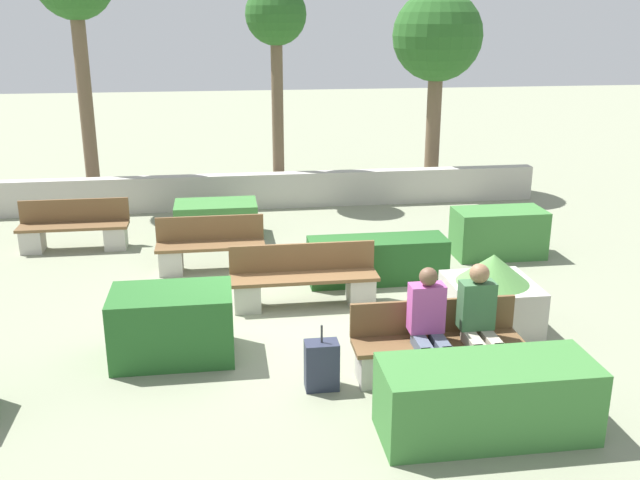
{
  "coord_description": "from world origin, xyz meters",
  "views": [
    {
      "loc": [
        -0.9,
        -8.86,
        3.9
      ],
      "look_at": [
        0.42,
        0.5,
        0.9
      ],
      "focal_mm": 40.0,
      "sensor_mm": 36.0,
      "label": 1
    }
  ],
  "objects_px": {
    "person_seated_man": "(480,319)",
    "bench_left_side": "(304,283)",
    "bench_back": "(74,231)",
    "tree_center_left": "(276,25)",
    "planter_corner_left": "(491,295)",
    "tree_center_right": "(437,39)",
    "person_seated_woman": "(429,323)",
    "bench_right_side": "(211,251)",
    "suitcase": "(322,365)",
    "bench_front": "(437,349)"
  },
  "relations": [
    {
      "from": "suitcase",
      "to": "tree_center_right",
      "type": "relative_size",
      "value": 0.17
    },
    {
      "from": "bench_right_side",
      "to": "person_seated_woman",
      "type": "relative_size",
      "value": 1.3
    },
    {
      "from": "person_seated_woman",
      "to": "bench_right_side",
      "type": "bearing_deg",
      "value": 120.64
    },
    {
      "from": "bench_right_side",
      "to": "suitcase",
      "type": "bearing_deg",
      "value": -83.65
    },
    {
      "from": "tree_center_right",
      "to": "person_seated_woman",
      "type": "bearing_deg",
      "value": -106.72
    },
    {
      "from": "person_seated_man",
      "to": "suitcase",
      "type": "bearing_deg",
      "value": 178.57
    },
    {
      "from": "bench_left_side",
      "to": "tree_center_right",
      "type": "distance_m",
      "value": 8.02
    },
    {
      "from": "person_seated_woman",
      "to": "bench_left_side",
      "type": "bearing_deg",
      "value": 114.27
    },
    {
      "from": "bench_front",
      "to": "bench_right_side",
      "type": "bearing_deg",
      "value": 123.11
    },
    {
      "from": "bench_front",
      "to": "planter_corner_left",
      "type": "distance_m",
      "value": 1.54
    },
    {
      "from": "bench_left_side",
      "to": "suitcase",
      "type": "xyz_separation_m",
      "value": [
        -0.09,
        -2.34,
        -0.06
      ]
    },
    {
      "from": "person_seated_man",
      "to": "bench_left_side",
      "type": "bearing_deg",
      "value": 124.63
    },
    {
      "from": "bench_back",
      "to": "person_seated_man",
      "type": "distance_m",
      "value": 7.58
    },
    {
      "from": "tree_center_left",
      "to": "bench_left_side",
      "type": "bearing_deg",
      "value": -91.5
    },
    {
      "from": "bench_left_side",
      "to": "bench_right_side",
      "type": "xyz_separation_m",
      "value": [
        -1.3,
        1.62,
        -0.01
      ]
    },
    {
      "from": "person_seated_woman",
      "to": "planter_corner_left",
      "type": "height_order",
      "value": "person_seated_woman"
    },
    {
      "from": "bench_front",
      "to": "bench_left_side",
      "type": "height_order",
      "value": "same"
    },
    {
      "from": "bench_right_side",
      "to": "planter_corner_left",
      "type": "distance_m",
      "value": 4.51
    },
    {
      "from": "bench_back",
      "to": "tree_center_right",
      "type": "distance_m",
      "value": 8.66
    },
    {
      "from": "tree_center_left",
      "to": "bench_front",
      "type": "bearing_deg",
      "value": -82.5
    },
    {
      "from": "bench_right_side",
      "to": "bench_back",
      "type": "height_order",
      "value": "same"
    },
    {
      "from": "bench_back",
      "to": "suitcase",
      "type": "xyz_separation_m",
      "value": [
        3.55,
        -5.38,
        -0.05
      ]
    },
    {
      "from": "planter_corner_left",
      "to": "tree_center_right",
      "type": "bearing_deg",
      "value": 79.16
    },
    {
      "from": "person_seated_man",
      "to": "planter_corner_left",
      "type": "distance_m",
      "value": 1.42
    },
    {
      "from": "bench_front",
      "to": "planter_corner_left",
      "type": "xyz_separation_m",
      "value": [
        1.05,
        1.11,
        0.15
      ]
    },
    {
      "from": "tree_center_right",
      "to": "bench_right_side",
      "type": "bearing_deg",
      "value": -136.25
    },
    {
      "from": "bench_left_side",
      "to": "bench_front",
      "type": "bearing_deg",
      "value": -53.71
    },
    {
      "from": "person_seated_man",
      "to": "tree_center_right",
      "type": "relative_size",
      "value": 0.3
    },
    {
      "from": "person_seated_woman",
      "to": "tree_center_right",
      "type": "distance_m",
      "value": 9.57
    },
    {
      "from": "person_seated_man",
      "to": "tree_center_left",
      "type": "relative_size",
      "value": 0.29
    },
    {
      "from": "bench_right_side",
      "to": "person_seated_man",
      "type": "xyz_separation_m",
      "value": [
        2.94,
        -4.0,
        0.42
      ]
    },
    {
      "from": "planter_corner_left",
      "to": "suitcase",
      "type": "bearing_deg",
      "value": -152.99
    },
    {
      "from": "bench_right_side",
      "to": "bench_front",
      "type": "bearing_deg",
      "value": -67.47
    },
    {
      "from": "bench_left_side",
      "to": "planter_corner_left",
      "type": "distance_m",
      "value": 2.55
    },
    {
      "from": "suitcase",
      "to": "bench_left_side",
      "type": "bearing_deg",
      "value": 87.8
    },
    {
      "from": "bench_back",
      "to": "planter_corner_left",
      "type": "relative_size",
      "value": 1.72
    },
    {
      "from": "bench_back",
      "to": "tree_center_left",
      "type": "bearing_deg",
      "value": 28.14
    },
    {
      "from": "planter_corner_left",
      "to": "person_seated_man",
      "type": "bearing_deg",
      "value": -116.72
    },
    {
      "from": "bench_right_side",
      "to": "person_seated_woman",
      "type": "xyz_separation_m",
      "value": [
        2.37,
        -4.01,
        0.4
      ]
    },
    {
      "from": "bench_front",
      "to": "person_seated_woman",
      "type": "relative_size",
      "value": 1.45
    },
    {
      "from": "bench_right_side",
      "to": "planter_corner_left",
      "type": "relative_size",
      "value": 1.58
    },
    {
      "from": "bench_left_side",
      "to": "planter_corner_left",
      "type": "height_order",
      "value": "planter_corner_left"
    },
    {
      "from": "person_seated_woman",
      "to": "planter_corner_left",
      "type": "bearing_deg",
      "value": 46.22
    },
    {
      "from": "bench_left_side",
      "to": "tree_center_right",
      "type": "bearing_deg",
      "value": 67.59
    },
    {
      "from": "tree_center_left",
      "to": "tree_center_right",
      "type": "bearing_deg",
      "value": 8.48
    },
    {
      "from": "person_seated_woman",
      "to": "bench_back",
      "type": "bearing_deg",
      "value": 131.0
    },
    {
      "from": "bench_right_side",
      "to": "tree_center_left",
      "type": "height_order",
      "value": "tree_center_left"
    },
    {
      "from": "bench_right_side",
      "to": "bench_back",
      "type": "relative_size",
      "value": 0.92
    },
    {
      "from": "person_seated_woman",
      "to": "tree_center_right",
      "type": "xyz_separation_m",
      "value": [
        2.65,
        8.81,
        2.65
      ]
    },
    {
      "from": "bench_front",
      "to": "bench_right_side",
      "type": "relative_size",
      "value": 1.12
    }
  ]
}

